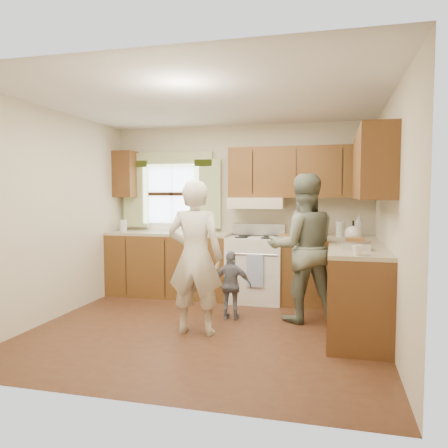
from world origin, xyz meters
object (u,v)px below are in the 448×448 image
(stove, at_px, (256,268))
(child, at_px, (231,285))
(woman_right, at_px, (303,248))
(woman_left, at_px, (195,257))

(stove, distance_m, child, 0.98)
(woman_right, height_order, child, woman_right)
(stove, xyz_separation_m, child, (-0.13, -0.97, -0.05))
(stove, xyz_separation_m, woman_left, (-0.38, -1.57, 0.36))
(woman_right, bearing_deg, child, -6.16)
(child, bearing_deg, woman_left, 64.55)
(stove, height_order, woman_left, woman_left)
(woman_left, xyz_separation_m, woman_right, (1.08, 0.77, 0.04))
(stove, height_order, child, stove)
(stove, bearing_deg, child, -97.39)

